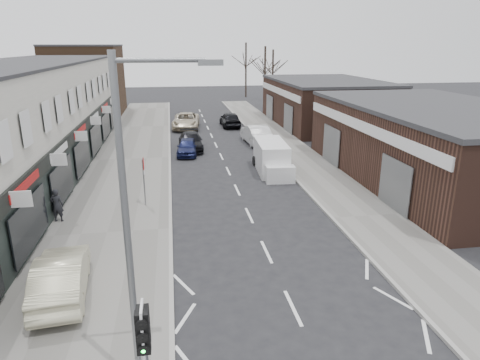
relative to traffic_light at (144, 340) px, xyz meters
name	(u,v)px	position (x,y,z in m)	size (l,w,h in m)	color
ground	(312,349)	(4.40, 2.02, -2.41)	(160.00, 160.00, 0.00)	black
pavement_left	(131,159)	(-2.35, 24.02, -2.35)	(5.50, 64.00, 0.12)	slate
pavement_right	(294,153)	(10.15, 24.02, -2.35)	(3.50, 64.00, 0.12)	slate
shop_terrace_left	(16,121)	(-9.10, 21.52, 1.14)	(8.00, 41.00, 7.10)	silver
brick_block_far	(87,81)	(-9.10, 47.02, 1.59)	(8.00, 10.00, 8.00)	#452E1D
right_unit_near	(436,145)	(16.90, 16.02, -0.16)	(10.00, 18.00, 4.50)	#3D241B
right_unit_far	(325,103)	(16.90, 36.02, -0.16)	(10.00, 16.00, 4.50)	#3D241B
tree_far_a	(264,107)	(13.40, 50.02, -2.41)	(3.60, 3.60, 8.00)	#382D26
tree_far_b	(272,101)	(15.90, 56.02, -2.41)	(3.60, 3.60, 7.50)	#382D26
tree_far_c	(246,97)	(12.90, 62.02, -2.41)	(3.60, 3.60, 8.50)	#382D26
traffic_light	(144,340)	(0.00, 0.00, 0.00)	(0.28, 0.60, 3.10)	slate
street_lamp	(134,218)	(-0.13, 1.22, 2.20)	(2.23, 0.22, 8.00)	slate
warning_sign	(144,167)	(-0.76, 14.02, -0.21)	(0.12, 0.80, 2.70)	slate
white_van	(272,158)	(7.26, 19.40, -1.46)	(2.11, 5.31, 2.03)	white
sedan_on_pavement	(61,276)	(-3.12, 5.79, -1.57)	(1.54, 4.42, 1.46)	beige
pedestrian	(57,205)	(-4.80, 12.48, -1.48)	(0.59, 0.39, 1.63)	black
parked_car_left_a	(187,147)	(1.86, 24.98, -1.78)	(1.50, 3.72, 1.27)	#151B43
parked_car_left_b	(191,141)	(2.20, 26.66, -1.74)	(1.89, 4.65, 1.35)	black
parked_car_left_c	(186,121)	(2.20, 36.06, -1.64)	(2.58, 5.59, 1.55)	#C0B49A
parked_car_right_a	(256,134)	(7.90, 28.09, -1.60)	(1.73, 4.95, 1.63)	silver
parked_car_right_b	(230,119)	(6.78, 36.33, -1.65)	(1.81, 4.50, 1.53)	black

